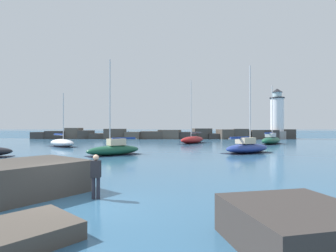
{
  "coord_description": "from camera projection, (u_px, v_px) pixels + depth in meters",
  "views": [
    {
      "loc": [
        3.24,
        -8.97,
        2.74
      ],
      "look_at": [
        2.82,
        18.45,
        2.85
      ],
      "focal_mm": 28.0,
      "sensor_mm": 36.0,
      "label": 1
    }
  ],
  "objects": [
    {
      "name": "sailboat_moored_5",
      "position": [
        271.0,
        140.0,
        42.26
      ],
      "size": [
        5.98,
        7.04,
        9.57
      ],
      "color": "#195138",
      "rests_on": "ground"
    },
    {
      "name": "lighthouse",
      "position": [
        277.0,
        118.0,
        60.38
      ],
      "size": [
        3.88,
        3.88,
        11.65
      ],
      "color": "gray",
      "rests_on": "ground"
    },
    {
      "name": "ground_plane",
      "position": [
        78.0,
        206.0,
        9.01
      ],
      "size": [
        600.0,
        600.0,
        0.0
      ],
      "primitive_type": "plane",
      "color": "#336084"
    },
    {
      "name": "sailboat_moored_0",
      "position": [
        114.0,
        149.0,
        25.49
      ],
      "size": [
        5.4,
        4.89,
        9.27
      ],
      "color": "#195138",
      "rests_on": "ground"
    },
    {
      "name": "sailboat_moored_4",
      "position": [
        62.0,
        143.0,
        36.49
      ],
      "size": [
        5.6,
        5.45,
        7.44
      ],
      "color": "white",
      "rests_on": "ground"
    },
    {
      "name": "breakwater_jetty",
      "position": [
        167.0,
        134.0,
        61.58
      ],
      "size": [
        61.75,
        6.92,
        2.55
      ],
      "color": "#383330",
      "rests_on": "ground"
    },
    {
      "name": "sailboat_moored_1",
      "position": [
        193.0,
        140.0,
        44.24
      ],
      "size": [
        5.62,
        7.68,
        10.59
      ],
      "color": "maroon",
      "rests_on": "ground"
    },
    {
      "name": "open_sea_beyond",
      "position": [
        165.0,
        133.0,
        121.67
      ],
      "size": [
        400.0,
        116.0,
        0.01
      ],
      "color": "#235175",
      "rests_on": "ground"
    },
    {
      "name": "person_on_rocks",
      "position": [
        96.0,
        174.0,
        9.95
      ],
      "size": [
        0.36,
        0.22,
        1.69
      ],
      "color": "#282833",
      "rests_on": "ground"
    },
    {
      "name": "sailboat_moored_3",
      "position": [
        247.0,
        147.0,
        27.61
      ],
      "size": [
        6.18,
        5.25,
        9.3
      ],
      "color": "navy",
      "rests_on": "ground"
    },
    {
      "name": "foreground_rocks",
      "position": [
        77.0,
        189.0,
        9.13
      ],
      "size": [
        13.0,
        9.08,
        1.33
      ],
      "color": "#4C443D",
      "rests_on": "ground"
    }
  ]
}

